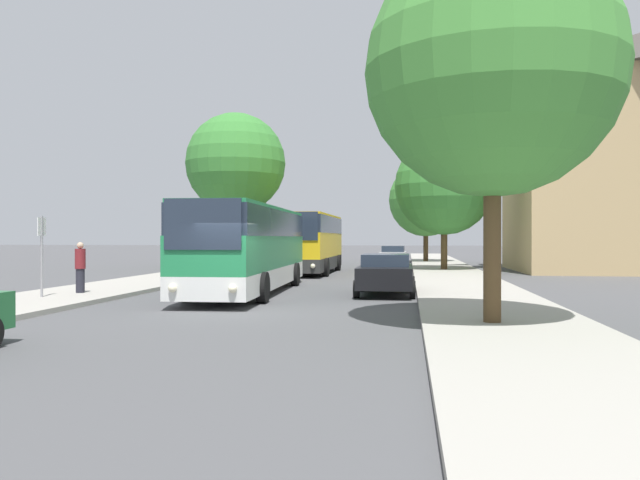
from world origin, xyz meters
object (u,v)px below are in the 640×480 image
at_px(tree_right_far, 492,70).
at_px(tree_right_near, 426,200).
at_px(bus_middle, 311,242).
at_px(bus_stop_sign, 42,247).
at_px(parked_car_right_near, 386,273).
at_px(tree_left_near, 242,185).
at_px(parked_car_right_far, 393,255).
at_px(pedestrian_waiting_far, 80,267).
at_px(tree_right_mid, 444,186).
at_px(tree_left_far, 236,163).
at_px(bus_front, 249,247).

bearing_deg(tree_right_far, tree_right_near, 90.70).
xyz_separation_m(bus_middle, bus_stop_sign, (-6.22, -17.17, -0.04)).
relative_size(parked_car_right_near, bus_stop_sign, 1.59).
relative_size(bus_middle, tree_left_near, 1.27).
bearing_deg(parked_car_right_far, bus_stop_sign, 70.30).
xyz_separation_m(parked_car_right_far, pedestrian_waiting_far, (-10.34, -25.90, 0.27)).
bearing_deg(tree_right_mid, pedestrian_waiting_far, -126.34).
height_order(bus_middle, tree_right_mid, tree_right_mid).
relative_size(pedestrian_waiting_far, tree_left_near, 0.22).
relative_size(bus_middle, tree_right_far, 1.19).
bearing_deg(tree_left_near, tree_right_near, 26.83).
distance_m(pedestrian_waiting_far, tree_left_far, 20.58).
xyz_separation_m(bus_stop_sign, pedestrian_waiting_far, (0.46, 1.60, -0.74)).
relative_size(bus_front, tree_left_near, 1.49).
bearing_deg(bus_middle, pedestrian_waiting_far, -110.54).
bearing_deg(tree_right_near, parked_car_right_far, -114.05).
distance_m(tree_left_near, tree_right_mid, 15.70).
xyz_separation_m(tree_right_mid, tree_right_far, (-0.29, -24.31, 0.66)).
bearing_deg(bus_front, tree_right_mid, 61.18).
height_order(parked_car_right_far, tree_right_mid, tree_right_mid).
height_order(parked_car_right_far, tree_right_near, tree_right_near).
distance_m(parked_car_right_near, tree_left_far, 21.29).
distance_m(bus_front, tree_left_near, 23.56).
distance_m(tree_left_near, tree_right_far, 33.56).
height_order(bus_middle, tree_right_near, tree_right_near).
height_order(parked_car_right_near, bus_stop_sign, bus_stop_sign).
xyz_separation_m(bus_middle, parked_car_right_near, (4.85, -13.30, -1.04)).
bearing_deg(parked_car_right_far, tree_right_near, -112.30).
height_order(parked_car_right_near, tree_left_far, tree_left_far).
bearing_deg(pedestrian_waiting_far, tree_left_far, -40.74).
xyz_separation_m(pedestrian_waiting_far, tree_right_far, (13.33, -5.80, 4.88)).
relative_size(bus_front, tree_right_near, 1.51).
height_order(pedestrian_waiting_far, tree_left_near, tree_left_near).
bearing_deg(tree_right_mid, parked_car_right_far, 113.92).
distance_m(bus_front, bus_middle, 13.23).
bearing_deg(parked_car_right_far, pedestrian_waiting_far, 69.98).
xyz_separation_m(tree_right_near, tree_right_far, (0.46, -37.36, 0.72)).
height_order(bus_front, bus_stop_sign, bus_front).
xyz_separation_m(parked_car_right_near, pedestrian_waiting_far, (-10.61, -2.28, 0.26)).
xyz_separation_m(parked_car_right_near, tree_left_far, (-10.54, 17.41, 6.25)).
bearing_deg(tree_right_far, pedestrian_waiting_far, 156.50).
bearing_deg(bus_front, bus_middle, 86.69).
distance_m(tree_right_near, tree_right_far, 37.37).
bearing_deg(bus_middle, tree_right_near, 65.79).
height_order(parked_car_right_near, tree_right_far, tree_right_far).
bearing_deg(bus_front, tree_left_near, 103.70).
height_order(tree_right_near, tree_right_mid, tree_right_mid).
bearing_deg(tree_left_far, bus_front, -72.69).
xyz_separation_m(parked_car_right_near, tree_right_mid, (3.01, 16.24, 4.49)).
bearing_deg(tree_left_near, bus_stop_sign, -89.21).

